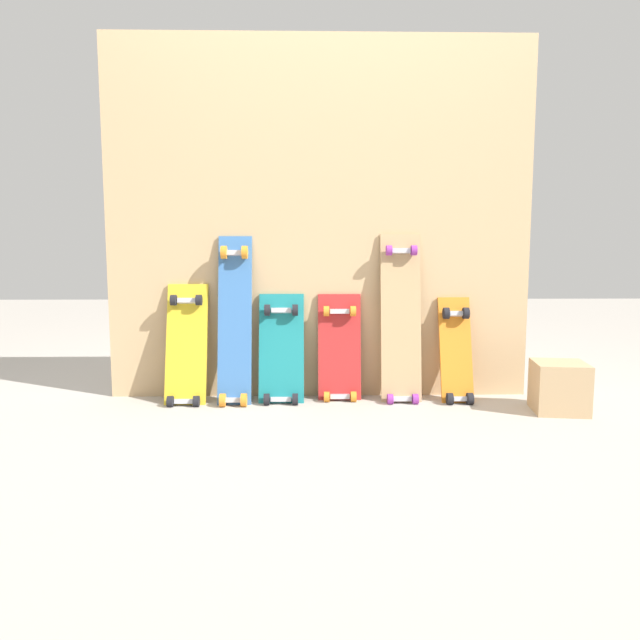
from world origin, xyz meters
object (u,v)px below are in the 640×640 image
at_px(skateboard_red, 340,354).
at_px(skateboard_orange, 456,356).
at_px(wooden_crate, 559,387).
at_px(skateboard_teal, 281,355).
at_px(skateboard_blue, 235,326).
at_px(skateboard_natural, 401,325).
at_px(skateboard_yellow, 186,351).

bearing_deg(skateboard_red, skateboard_orange, -4.04).
relative_size(skateboard_orange, wooden_crate, 2.49).
bearing_deg(skateboard_orange, skateboard_teal, 179.41).
relative_size(skateboard_blue, wooden_crate, 3.78).
xyz_separation_m(skateboard_blue, skateboard_natural, (0.84, 0.02, 0.00)).
distance_m(skateboard_red, skateboard_orange, 0.60).
relative_size(skateboard_teal, wooden_crate, 2.57).
distance_m(skateboard_teal, skateboard_orange, 0.89).
height_order(skateboard_yellow, skateboard_teal, skateboard_yellow).
distance_m(skateboard_teal, skateboard_red, 0.30).
distance_m(skateboard_teal, wooden_crate, 1.36).
xyz_separation_m(skateboard_yellow, skateboard_natural, (1.09, 0.02, 0.13)).
distance_m(skateboard_yellow, skateboard_orange, 1.37).
xyz_separation_m(skateboard_teal, skateboard_orange, (0.89, -0.01, -0.01)).
xyz_separation_m(skateboard_blue, wooden_crate, (1.56, -0.23, -0.27)).
distance_m(skateboard_blue, skateboard_natural, 0.84).
bearing_deg(skateboard_yellow, skateboard_blue, 0.08).
bearing_deg(wooden_crate, skateboard_natural, 160.95).
bearing_deg(skateboard_natural, skateboard_yellow, -178.89).
bearing_deg(skateboard_red, skateboard_blue, -175.32).
relative_size(skateboard_yellow, skateboard_orange, 1.12).
xyz_separation_m(skateboard_blue, skateboard_orange, (1.12, 0.00, -0.16)).
xyz_separation_m(skateboard_natural, wooden_crate, (0.72, -0.25, -0.27)).
distance_m(skateboard_red, wooden_crate, 1.07).
xyz_separation_m(skateboard_yellow, skateboard_orange, (1.37, 0.00, -0.03)).
distance_m(skateboard_orange, wooden_crate, 0.51).
xyz_separation_m(skateboard_teal, skateboard_natural, (0.61, 0.01, 0.15)).
bearing_deg(wooden_crate, skateboard_blue, 171.70).
bearing_deg(wooden_crate, skateboard_red, 165.26).
distance_m(skateboard_yellow, wooden_crate, 1.83).
relative_size(skateboard_yellow, skateboard_natural, 0.72).
bearing_deg(skateboard_blue, skateboard_natural, 1.42).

